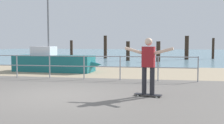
{
  "coord_description": "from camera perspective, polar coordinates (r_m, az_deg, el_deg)",
  "views": [
    {
      "loc": [
        3.03,
        -7.31,
        1.58
      ],
      "look_at": [
        1.37,
        2.0,
        0.9
      ],
      "focal_mm": 42.01,
      "sensor_mm": 36.0,
      "label": 1
    }
  ],
  "objects": [
    {
      "name": "railing_fence",
      "position": [
        11.94,
        -13.43,
        -0.23
      ],
      "size": [
        12.72,
        0.05,
        1.05
      ],
      "color": "gray",
      "rests_on": "ground"
    },
    {
      "name": "groyne_post_0",
      "position": [
        24.8,
        -8.82,
        2.56
      ],
      "size": [
        0.26,
        0.26,
        1.84
      ],
      "primitive_type": "cylinder",
      "color": "#332319",
      "rests_on": "ground"
    },
    {
      "name": "beach_strip",
      "position": [
        14.72,
        -1.84,
        -2.04
      ],
      "size": [
        24.0,
        6.0,
        0.04
      ],
      "primitive_type": "cube",
      "color": "tan",
      "rests_on": "ground"
    },
    {
      "name": "skateboarder",
      "position": [
        7.7,
        7.92,
        -0.12
      ],
      "size": [
        1.43,
        0.41,
        1.65
      ],
      "color": "#26262B",
      "rests_on": "skateboard"
    },
    {
      "name": "groyne_post_2",
      "position": [
        23.41,
        3.49,
        2.39
      ],
      "size": [
        0.33,
        0.33,
        1.75
      ],
      "primitive_type": "cylinder",
      "color": "#332319",
      "rests_on": "ground"
    },
    {
      "name": "sailboat",
      "position": [
        14.77,
        -11.99,
        -0.09
      ],
      "size": [
        5.01,
        1.7,
        4.81
      ],
      "color": "#19666B",
      "rests_on": "ground"
    },
    {
      "name": "groyne_post_4",
      "position": [
        26.07,
        15.95,
        3.0
      ],
      "size": [
        0.38,
        0.38,
        2.28
      ],
      "primitive_type": "cylinder",
      "color": "#332319",
      "rests_on": "ground"
    },
    {
      "name": "ground_plane",
      "position": [
        7.18,
        -15.33,
        -8.76
      ],
      "size": [
        24.0,
        10.0,
        0.04
      ],
      "primitive_type": "cube",
      "color": "#605B56",
      "rests_on": "ground"
    },
    {
      "name": "groyne_post_5",
      "position": [
        27.81,
        21.15,
        2.75
      ],
      "size": [
        0.24,
        0.24,
        2.09
      ],
      "primitive_type": "cylinder",
      "color": "#332319",
      "rests_on": "ground"
    },
    {
      "name": "groyne_post_3",
      "position": [
        22.62,
        10.04,
        2.26
      ],
      "size": [
        0.34,
        0.34,
        1.73
      ],
      "primitive_type": "cylinder",
      "color": "#332319",
      "rests_on": "ground"
    },
    {
      "name": "groyne_post_1",
      "position": [
        26.76,
        -1.46,
        3.26
      ],
      "size": [
        0.33,
        0.33,
        2.35
      ],
      "primitive_type": "cylinder",
      "color": "#332319",
      "rests_on": "ground"
    },
    {
      "name": "sea_surface",
      "position": [
        42.45,
        6.01,
        1.98
      ],
      "size": [
        72.0,
        50.0,
        0.04
      ],
      "primitive_type": "cube",
      "color": "slate",
      "rests_on": "ground"
    },
    {
      "name": "skateboard",
      "position": [
        7.83,
        7.85,
        -7.07
      ],
      "size": [
        0.82,
        0.38,
        0.08
      ],
      "color": "black",
      "rests_on": "ground"
    }
  ]
}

